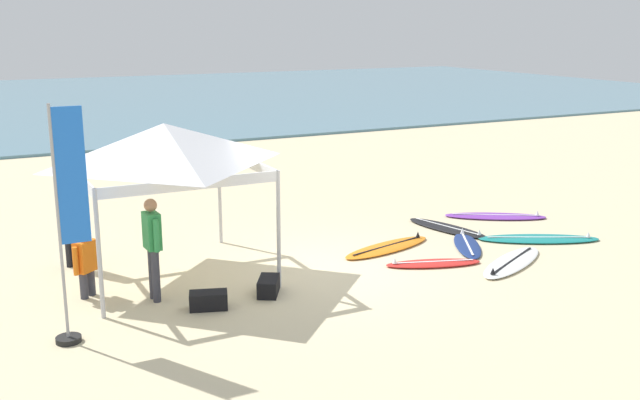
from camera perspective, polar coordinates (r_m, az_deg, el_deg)
ground_plane at (r=13.63m, az=0.17°, el=-5.41°), size 80.00×80.00×0.00m
sea at (r=44.87m, az=-19.53°, el=7.21°), size 80.00×36.00×0.10m
canopy_tent at (r=13.05m, az=-11.96°, el=4.26°), size 3.09×3.09×2.75m
surfboard_purple at (r=17.65m, az=13.47°, el=-1.22°), size 2.33×1.76×0.19m
surfboard_orange at (r=14.88m, az=5.26°, el=-3.66°), size 2.34×1.15×0.19m
surfboard_teal at (r=16.06m, az=16.62°, el=-2.89°), size 2.56×1.76×0.19m
surfboard_black at (r=16.43m, az=9.84°, el=-2.15°), size 1.06×2.20×0.19m
surfboard_white at (r=14.38m, az=14.66°, el=-4.69°), size 2.31×1.61×0.19m
surfboard_red at (r=14.01m, az=8.73°, el=-4.87°), size 1.88×1.05×0.19m
surfboard_navy at (r=15.26m, az=11.34°, el=-3.44°), size 1.33×1.81×0.19m
person_green at (r=12.17m, az=-12.86°, el=-3.21°), size 0.24×0.55×1.71m
person_blue at (r=14.22m, az=-18.81°, el=-1.18°), size 0.40×0.44×1.71m
person_orange at (r=12.70m, az=-17.72°, el=-4.39°), size 0.45×0.40×1.20m
banner_flag at (r=10.76m, az=-18.93°, el=-2.59°), size 0.60×0.36×3.40m
gear_bag_near_tent at (r=12.42m, az=-4.01°, el=-6.68°), size 0.58×0.68×0.28m
gear_bag_by_pole at (r=11.92m, az=-8.64°, el=-7.70°), size 0.67×0.49×0.28m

